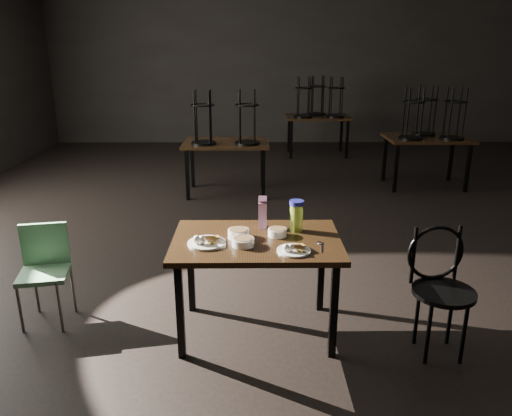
{
  "coord_description": "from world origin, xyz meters",
  "views": [
    {
      "loc": [
        -0.81,
        -4.8,
        2.08
      ],
      "look_at": [
        -0.78,
        -1.1,
        0.85
      ],
      "focal_mm": 35.0,
      "sensor_mm": 36.0,
      "label": 1
    }
  ],
  "objects_px": {
    "main_table": "(257,249)",
    "school_chair": "(45,265)",
    "juice_carton": "(263,213)",
    "bentwood_chair": "(440,280)",
    "water_bottle": "(296,216)"
  },
  "relations": [
    {
      "from": "main_table",
      "to": "school_chair",
      "type": "relative_size",
      "value": 1.57
    },
    {
      "from": "school_chair",
      "to": "juice_carton",
      "type": "bearing_deg",
      "value": -9.54
    },
    {
      "from": "bentwood_chair",
      "to": "school_chair",
      "type": "xyz_separation_m",
      "value": [
        -2.88,
        0.43,
        -0.07
      ]
    },
    {
      "from": "water_bottle",
      "to": "bentwood_chair",
      "type": "distance_m",
      "value": 1.09
    },
    {
      "from": "main_table",
      "to": "bentwood_chair",
      "type": "bearing_deg",
      "value": -10.05
    },
    {
      "from": "juice_carton",
      "to": "water_bottle",
      "type": "bearing_deg",
      "value": -17.18
    },
    {
      "from": "school_chair",
      "to": "bentwood_chair",
      "type": "bearing_deg",
      "value": -19.0
    },
    {
      "from": "water_bottle",
      "to": "bentwood_chair",
      "type": "xyz_separation_m",
      "value": [
        0.96,
        -0.38,
        -0.34
      ]
    },
    {
      "from": "main_table",
      "to": "water_bottle",
      "type": "xyz_separation_m",
      "value": [
        0.3,
        0.16,
        0.2
      ]
    },
    {
      "from": "water_bottle",
      "to": "main_table",
      "type": "bearing_deg",
      "value": -151.48
    },
    {
      "from": "main_table",
      "to": "water_bottle",
      "type": "bearing_deg",
      "value": 28.52
    },
    {
      "from": "main_table",
      "to": "juice_carton",
      "type": "xyz_separation_m",
      "value": [
        0.05,
        0.24,
        0.19
      ]
    },
    {
      "from": "juice_carton",
      "to": "school_chair",
      "type": "xyz_separation_m",
      "value": [
        -1.67,
        -0.03,
        -0.41
      ]
    },
    {
      "from": "school_chair",
      "to": "main_table",
      "type": "bearing_deg",
      "value": -17.82
    },
    {
      "from": "water_bottle",
      "to": "bentwood_chair",
      "type": "relative_size",
      "value": 0.26
    }
  ]
}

